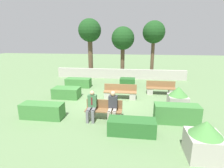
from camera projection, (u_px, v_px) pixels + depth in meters
name	position (u px, v px, depth m)	size (l,w,h in m)	color
ground_plane	(111.00, 101.00, 10.01)	(60.00, 60.00, 0.00)	#607F51
perimeter_wall	(120.00, 74.00, 15.60)	(11.42, 0.30, 0.85)	#ADA89E
bench_front	(104.00, 112.00, 7.77)	(1.63, 0.49, 0.84)	brown
bench_left_side	(161.00, 90.00, 11.19)	(1.83, 0.48, 0.84)	brown
bench_right_side	(120.00, 93.00, 10.43)	(1.96, 0.48, 0.84)	brown
person_seated_man	(92.00, 104.00, 7.60)	(0.38, 0.63, 1.31)	slate
person_seated_woman	(113.00, 105.00, 7.49)	(0.38, 0.63, 1.33)	#B2A893
hedge_block_near_left	(42.00, 111.00, 7.87)	(1.89, 0.68, 0.69)	#3D7A38
hedge_block_near_right	(127.00, 83.00, 12.90)	(1.10, 0.77, 0.66)	#235623
hedge_block_mid_left	(176.00, 114.00, 7.41)	(1.86, 0.65, 0.80)	#3D7A38
hedge_block_mid_right	(78.00, 83.00, 12.92)	(1.82, 0.79, 0.64)	#3D7A38
hedge_block_far_left	(67.00, 93.00, 10.56)	(1.58, 0.90, 0.63)	#3D7A38
hedge_block_far_right	(132.00, 127.00, 6.55)	(1.78, 0.68, 0.59)	#286028
planter_corner_left	(204.00, 140.00, 5.19)	(0.98, 0.98, 1.19)	#ADA89E
planter_corner_right	(178.00, 98.00, 8.85)	(0.95, 0.95, 1.16)	#ADA89E
tree_leftmost	(90.00, 32.00, 15.94)	(2.09, 2.09, 5.25)	brown
tree_center_left	(123.00, 39.00, 15.85)	(2.08, 2.08, 4.54)	brown
tree_center_right	(154.00, 33.00, 15.57)	(1.99, 1.99, 5.03)	brown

